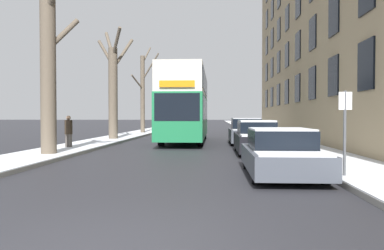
% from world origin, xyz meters
% --- Properties ---
extents(sidewalk_left, '(2.51, 130.00, 0.16)m').
position_xyz_m(sidewalk_left, '(-5.51, 53.00, 0.08)').
color(sidewalk_left, gray).
rests_on(sidewalk_left, ground).
extents(sidewalk_right, '(2.51, 130.00, 0.16)m').
position_xyz_m(sidewalk_right, '(5.51, 53.00, 0.08)').
color(sidewalk_right, gray).
rests_on(sidewalk_right, ground).
extents(terrace_facade_right, '(9.10, 37.80, 17.21)m').
position_xyz_m(terrace_facade_right, '(11.25, 20.44, 8.61)').
color(terrace_facade_right, tan).
rests_on(terrace_facade_right, ground).
extents(bare_tree_left_0, '(2.24, 2.21, 7.95)m').
position_xyz_m(bare_tree_left_0, '(-5.11, 9.86, 3.80)').
color(bare_tree_left_0, brown).
rests_on(bare_tree_left_0, ground).
extents(bare_tree_left_1, '(2.30, 2.75, 7.38)m').
position_xyz_m(bare_tree_left_1, '(-5.29, 19.70, 3.50)').
color(bare_tree_left_1, brown).
rests_on(bare_tree_left_1, ground).
extents(bare_tree_left_2, '(2.34, 2.82, 8.00)m').
position_xyz_m(bare_tree_left_2, '(-5.14, 28.97, 3.78)').
color(bare_tree_left_2, brown).
rests_on(bare_tree_left_2, ground).
extents(double_decker_bus, '(2.50, 10.66, 4.40)m').
position_xyz_m(double_decker_bus, '(-0.49, 18.97, 2.48)').
color(double_decker_bus, '#1E7A47').
rests_on(double_decker_bus, ground).
extents(parked_car_0, '(1.87, 4.21, 1.29)m').
position_xyz_m(parked_car_0, '(3.16, 5.93, 0.60)').
color(parked_car_0, '#474C56').
rests_on(parked_car_0, ground).
extents(parked_car_1, '(1.76, 4.53, 1.45)m').
position_xyz_m(parked_car_1, '(3.16, 11.99, 0.67)').
color(parked_car_1, black).
rests_on(parked_car_1, ground).
extents(parked_car_2, '(1.89, 4.40, 1.51)m').
position_xyz_m(parked_car_2, '(3.16, 17.60, 0.69)').
color(parked_car_2, '#474C56').
rests_on(parked_car_2, ground).
extents(pedestrian_left_sidewalk, '(0.36, 0.36, 1.65)m').
position_xyz_m(pedestrian_left_sidewalk, '(-5.59, 12.95, 0.91)').
color(pedestrian_left_sidewalk, '#4C4742').
rests_on(pedestrian_left_sidewalk, ground).
extents(street_sign_post, '(0.32, 0.07, 2.25)m').
position_xyz_m(street_sign_post, '(4.55, 5.03, 1.30)').
color(street_sign_post, '#4C4F54').
rests_on(street_sign_post, ground).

